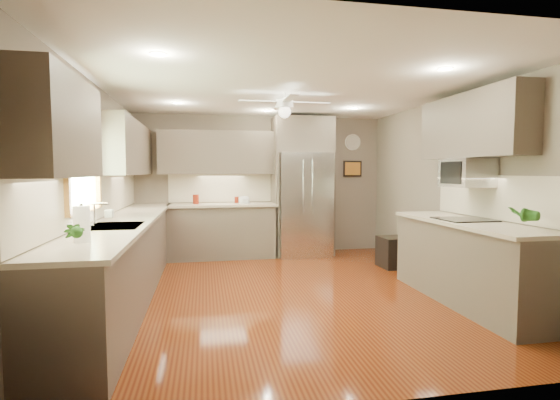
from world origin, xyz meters
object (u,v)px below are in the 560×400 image
object	(u,v)px
canister_a	(196,199)
canister_d	(237,200)
potted_plant_right	(523,214)
microwave	(467,173)
stool	(394,252)
bowl	(244,202)
soap_bottle	(110,213)
refrigerator	(303,189)
potted_plant_left	(73,231)
paper_towel	(82,224)

from	to	relation	value
canister_a	canister_d	distance (m)	0.70
potted_plant_right	microwave	bearing A→B (deg)	84.19
canister_a	stool	size ratio (longest dim) A/B	0.33
potted_plant_right	bowl	distance (m)	4.36
canister_d	soap_bottle	xyz separation A→B (m)	(-1.59, -2.36, 0.03)
potted_plant_right	refrigerator	world-z (taller)	refrigerator
canister_d	soap_bottle	world-z (taller)	soap_bottle
canister_a	potted_plant_right	bearing A→B (deg)	-50.53
canister_d	bowl	xyz separation A→B (m)	(0.13, -0.08, -0.03)
canister_a	potted_plant_left	size ratio (longest dim) A/B	0.62
canister_a	refrigerator	bearing A→B (deg)	-1.72
canister_d	soap_bottle	distance (m)	2.85
soap_bottle	microwave	world-z (taller)	microwave
bowl	microwave	size ratio (longest dim) A/B	0.38
bowl	stool	size ratio (longest dim) A/B	0.41
canister_a	stool	xyz separation A→B (m)	(3.06, -1.25, -0.78)
potted_plant_left	microwave	bearing A→B (deg)	17.41
refrigerator	stool	world-z (taller)	refrigerator
soap_bottle	potted_plant_right	world-z (taller)	potted_plant_right
potted_plant_left	potted_plant_right	bearing A→B (deg)	3.66
soap_bottle	stool	distance (m)	4.17
canister_d	paper_towel	size ratio (longest dim) A/B	0.35
canister_a	paper_towel	size ratio (longest dim) A/B	0.53
soap_bottle	potted_plant_left	world-z (taller)	potted_plant_left
potted_plant_left	soap_bottle	bearing A→B (deg)	94.14
paper_towel	microwave	bearing A→B (deg)	13.09
soap_bottle	bowl	bearing A→B (deg)	52.91
soap_bottle	microwave	size ratio (longest dim) A/B	0.33
refrigerator	stool	size ratio (longest dim) A/B	4.90
potted_plant_left	refrigerator	distance (m)	4.76
potted_plant_left	refrigerator	bearing A→B (deg)	56.22
bowl	stool	xyz separation A→B (m)	(2.23, -1.22, -0.73)
paper_towel	bowl	bearing A→B (deg)	65.97
potted_plant_left	refrigerator	size ratio (longest dim) A/B	0.11
potted_plant_left	microwave	world-z (taller)	microwave
refrigerator	microwave	world-z (taller)	refrigerator
bowl	refrigerator	size ratio (longest dim) A/B	0.08
canister_a	paper_towel	distance (m)	3.78
canister_a	soap_bottle	bearing A→B (deg)	-111.11
canister_d	bowl	world-z (taller)	canister_d
canister_d	soap_bottle	bearing A→B (deg)	-124.04
stool	soap_bottle	bearing A→B (deg)	-164.92
canister_a	potted_plant_right	xyz separation A→B (m)	(3.10, -3.76, 0.07)
canister_d	refrigerator	bearing A→B (deg)	-4.91
soap_bottle	potted_plant_left	xyz separation A→B (m)	(0.12, -1.69, 0.04)
stool	paper_towel	xyz separation A→B (m)	(-3.86, -2.44, 0.84)
soap_bottle	refrigerator	distance (m)	3.58
soap_bottle	stool	bearing A→B (deg)	15.08
microwave	soap_bottle	bearing A→B (deg)	173.76
soap_bottle	potted_plant_left	bearing A→B (deg)	-85.86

